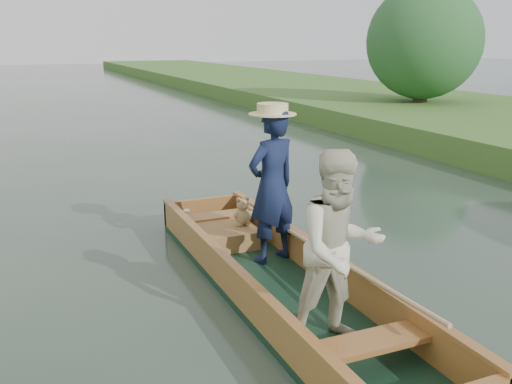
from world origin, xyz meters
name	(u,v)px	position (x,y,z in m)	size (l,w,h in m)	color
ground	(279,295)	(0.00, 0.00, 0.00)	(120.00, 120.00, 0.00)	#283D30
trees_far	(222,44)	(2.11, 7.38, 2.45)	(21.95, 9.74, 4.27)	#47331E
punt	(289,243)	(0.04, -0.12, 0.60)	(1.18, 5.00, 1.86)	black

